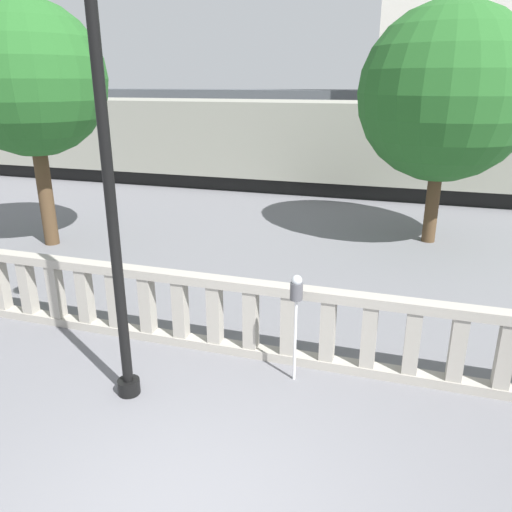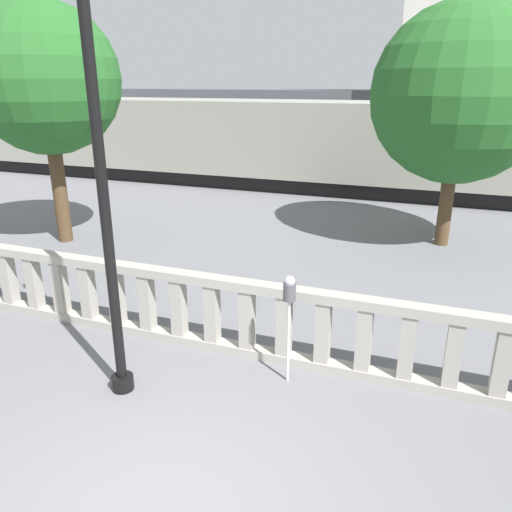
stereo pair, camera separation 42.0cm
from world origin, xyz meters
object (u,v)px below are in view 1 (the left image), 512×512
Objects in this scene: lamppost at (105,144)px; train_far at (287,120)px; parking_meter at (296,297)px; tree_right at (445,94)px; tree_left at (29,80)px; train_near at (230,141)px.

train_far is (-3.65, 23.15, -1.44)m from lamppost.
lamppost is at bearing -154.13° from parking_meter.
tree_right reaches higher than parking_meter.
lamppost is 3.01m from parking_meter.
parking_meter is (2.02, 0.98, -2.01)m from lamppost.
tree_left reaches higher than lamppost.
train_near is at bearing 143.16° from tree_right.
lamppost is at bearing -75.31° from train_near.
parking_meter is at bearing 25.87° from lamppost.
parking_meter is 22.89m from train_far.
lamppost is 23.48m from train_far.
train_far is (-5.66, 22.17, 0.57)m from parking_meter.
train_far is 4.24× the size of tree_left.
train_near is (-5.64, 12.83, 0.45)m from parking_meter.
tree_right is at bearing 75.59° from parking_meter.
train_near is 9.55m from tree_right.
tree_right is (9.15, 3.09, -0.32)m from tree_left.
tree_left is at bearing 150.51° from parking_meter.
lamppost is at bearing -115.28° from tree_right.
lamppost reaches higher than train_far.
train_near is (-3.62, 13.80, -1.56)m from lamppost.
tree_left is at bearing -100.82° from train_near.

